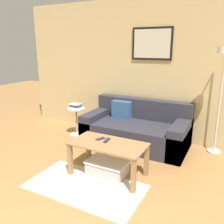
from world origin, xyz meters
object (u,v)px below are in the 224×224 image
(coffee_table, at_px, (108,149))
(book_stack, at_px, (76,106))
(storage_bin, at_px, (107,168))
(cell_phone, at_px, (101,139))
(floor_lamp, at_px, (222,77))
(side_table, at_px, (76,119))
(couch, at_px, (136,129))
(remote_control, at_px, (107,140))

(coffee_table, bearing_deg, book_stack, 140.73)
(storage_bin, bearing_deg, cell_phone, 150.04)
(storage_bin, xyz_separation_m, book_stack, (-1.29, 1.07, 0.48))
(floor_lamp, bearing_deg, coffee_table, -132.74)
(side_table, height_order, book_stack, book_stack)
(coffee_table, distance_m, cell_phone, 0.20)
(floor_lamp, relative_size, side_table, 3.13)
(coffee_table, height_order, storage_bin, coffee_table)
(couch, relative_size, remote_control, 12.08)
(book_stack, bearing_deg, storage_bin, -39.75)
(side_table, distance_m, book_stack, 0.26)
(storage_bin, bearing_deg, coffee_table, 47.35)
(coffee_table, bearing_deg, storage_bin, -132.65)
(coffee_table, xyz_separation_m, side_table, (-1.29, 1.05, -0.05))
(storage_bin, bearing_deg, remote_control, 120.66)
(couch, xyz_separation_m, book_stack, (-1.23, -0.12, 0.32))
(coffee_table, bearing_deg, remote_control, 131.14)
(side_table, bearing_deg, couch, 5.95)
(side_table, bearing_deg, remote_control, -38.86)
(side_table, height_order, remote_control, side_table)
(coffee_table, relative_size, book_stack, 4.02)
(couch, height_order, book_stack, couch)
(coffee_table, distance_m, storage_bin, 0.27)
(floor_lamp, distance_m, remote_control, 1.95)
(book_stack, distance_m, cell_phone, 1.51)
(side_table, bearing_deg, coffee_table, -39.31)
(storage_bin, relative_size, cell_phone, 3.93)
(couch, height_order, side_table, couch)
(storage_bin, height_order, book_stack, book_stack)
(coffee_table, distance_m, book_stack, 1.69)
(couch, xyz_separation_m, coffee_table, (0.07, -1.18, 0.11))
(couch, relative_size, storage_bin, 3.29)
(couch, bearing_deg, cell_phone, -94.62)
(floor_lamp, distance_m, cell_phone, 2.02)
(book_stack, xyz_separation_m, remote_control, (1.25, -1.01, -0.11))
(coffee_table, height_order, cell_phone, cell_phone)
(coffee_table, relative_size, cell_phone, 7.22)
(storage_bin, bearing_deg, couch, 93.08)
(book_stack, distance_m, remote_control, 1.61)
(couch, height_order, remote_control, couch)
(storage_bin, xyz_separation_m, side_table, (-1.28, 1.06, 0.22))
(remote_control, relative_size, cell_phone, 1.07)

